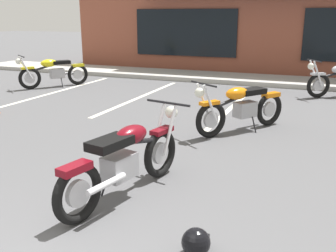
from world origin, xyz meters
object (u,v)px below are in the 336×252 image
helmet_on_pavement (196,242)px  motorcycle_foreground_classic (125,159)px  motorcycle_red_sportbike (241,107)px  motorcycle_black_cruiser (53,72)px

helmet_on_pavement → motorcycle_foreground_classic: bearing=144.0°
motorcycle_foreground_classic → motorcycle_red_sportbike: 3.22m
motorcycle_foreground_classic → motorcycle_black_cruiser: (-5.45, 5.64, 0.00)m
motorcycle_red_sportbike → helmet_on_pavement: size_ratio=7.02×
motorcycle_red_sportbike → motorcycle_black_cruiser: size_ratio=1.00×
motorcycle_red_sportbike → motorcycle_black_cruiser: bearing=157.9°
motorcycle_red_sportbike → motorcycle_black_cruiser: (-6.12, 2.49, 0.00)m
motorcycle_black_cruiser → helmet_on_pavement: motorcycle_black_cruiser is taller
motorcycle_foreground_classic → motorcycle_black_cruiser: size_ratio=1.14×
motorcycle_foreground_classic → motorcycle_black_cruiser: 7.84m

